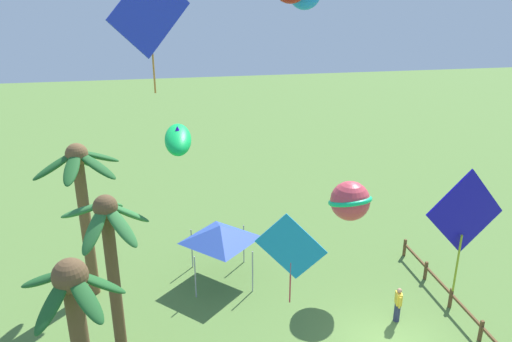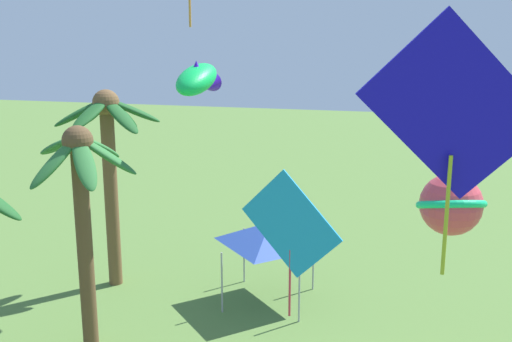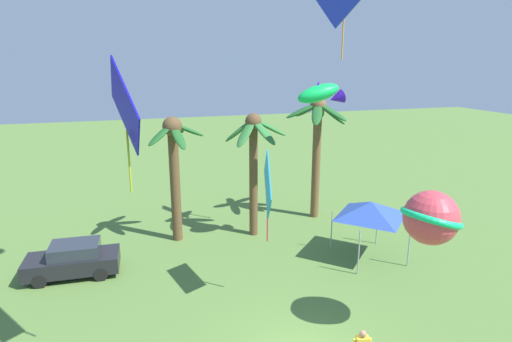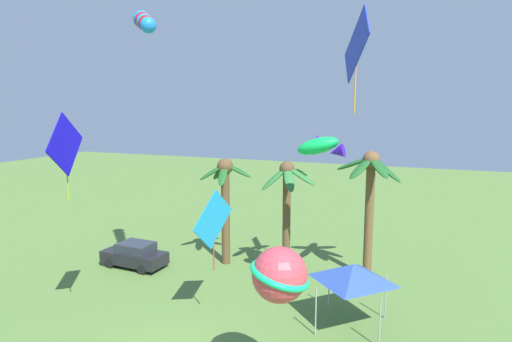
# 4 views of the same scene
# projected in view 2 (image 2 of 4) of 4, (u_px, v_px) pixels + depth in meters

# --- Properties ---
(palm_tree_1) EXTENTS (3.28, 3.35, 6.62)m
(palm_tree_1) POSITION_uv_depth(u_px,v_px,m) (82.00, 191.00, 16.58)
(palm_tree_1) COLOR brown
(palm_tree_1) RESTS_ON ground
(palm_tree_2) EXTENTS (3.67, 3.62, 7.20)m
(palm_tree_2) POSITION_uv_depth(u_px,v_px,m) (108.00, 144.00, 20.91)
(palm_tree_2) COLOR brown
(palm_tree_2) RESTS_ON ground
(festival_tent) EXTENTS (2.86, 2.86, 2.85)m
(festival_tent) POSITION_uv_depth(u_px,v_px,m) (270.00, 233.00, 20.11)
(festival_tent) COLOR #9E9EA3
(festival_tent) RESTS_ON ground
(kite_fish_0) EXTENTS (2.41, 1.09, 1.26)m
(kite_fish_0) POSITION_uv_depth(u_px,v_px,m) (198.00, 80.00, 17.53)
(kite_fish_0) COLOR #11C951
(kite_diamond_2) EXTENTS (0.62, 2.51, 3.59)m
(kite_diamond_2) POSITION_uv_depth(u_px,v_px,m) (291.00, 226.00, 13.71)
(kite_diamond_2) COLOR #1A90CC
(kite_diamond_3) EXTENTS (0.64, 2.48, 3.52)m
(kite_diamond_3) POSITION_uv_depth(u_px,v_px,m) (454.00, 112.00, 7.56)
(kite_diamond_3) COLOR #130CB8
(kite_ball_5) EXTENTS (2.42, 2.44, 1.78)m
(kite_ball_5) POSITION_uv_depth(u_px,v_px,m) (451.00, 204.00, 16.87)
(kite_ball_5) COLOR #D9404D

